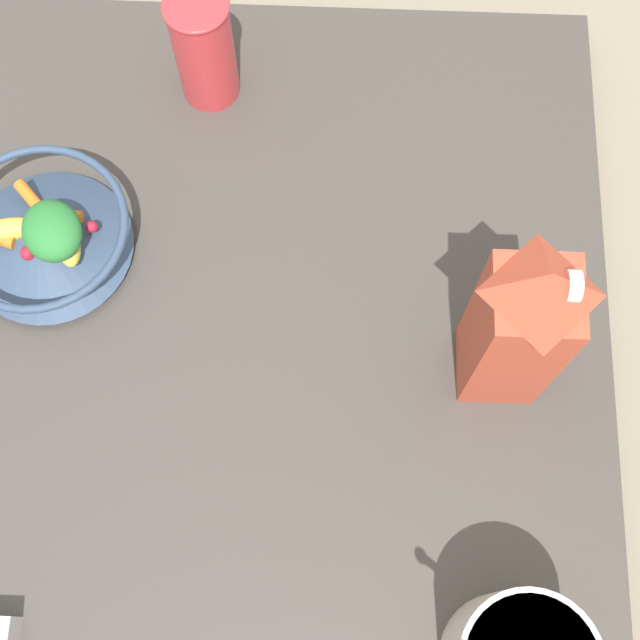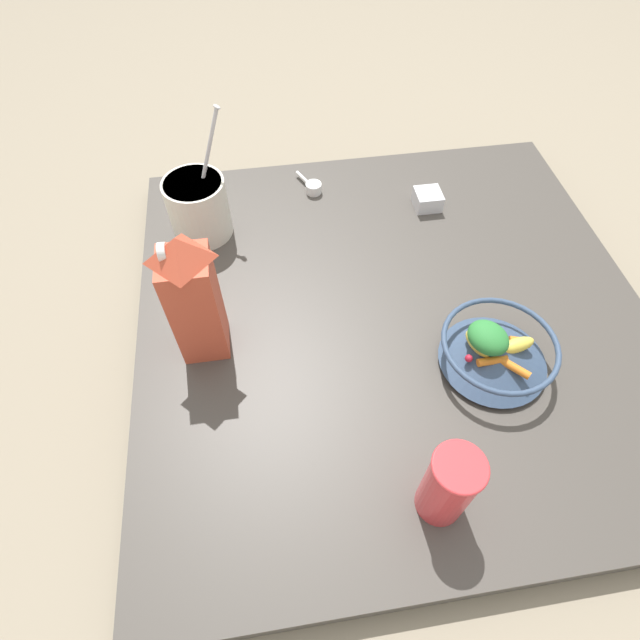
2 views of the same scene
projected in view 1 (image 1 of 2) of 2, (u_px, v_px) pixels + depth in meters
The scene contains 5 objects.
ground_plane at pixel (172, 383), 1.05m from camera, with size 6.00×6.00×0.00m, color gray.
countertop at pixel (169, 377), 1.02m from camera, with size 1.01×1.01×0.05m.
fruit_bowl at pixel (43, 235), 1.01m from camera, with size 0.21×0.21×0.10m.
milk_carton at pixel (519, 327), 0.87m from camera, with size 0.08×0.08×0.28m.
drinking_cup at pixel (204, 47), 1.05m from camera, with size 0.08×0.08×0.16m.
Camera 1 is at (-0.27, -0.18, 1.01)m, focal length 50.00 mm.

